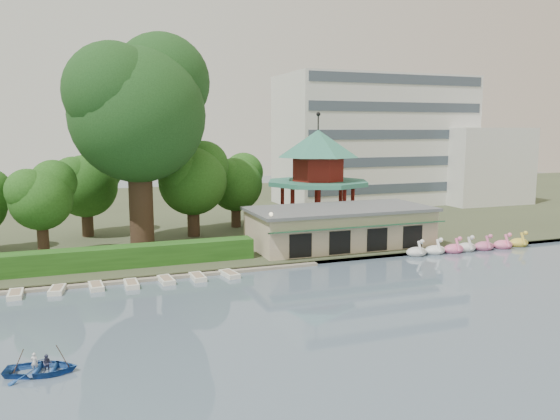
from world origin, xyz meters
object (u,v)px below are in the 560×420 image
pavilion (318,169)px  big_tree (139,104)px  boathouse (340,226)px  dock (120,280)px  rowboat_with_passengers (41,364)px

pavilion → big_tree: bearing=-169.7°
boathouse → big_tree: (-18.82, 6.24, 12.20)m
dock → big_tree: 18.45m
dock → rowboat_with_passengers: size_ratio=6.13×
big_tree → rowboat_with_passengers: size_ratio=3.85×
dock → boathouse: 22.62m
dock → pavilion: (24.00, 14.80, 7.36)m
dock → big_tree: bearing=73.9°
dock → big_tree: (3.18, 11.01, 14.45)m
pavilion → rowboat_with_passengers: size_ratio=2.43×
boathouse → pavilion: 11.43m
boathouse → pavilion: size_ratio=1.38×
boathouse → pavilion: pavilion is taller
pavilion → rowboat_with_passengers: 42.80m
boathouse → rowboat_with_passengers: boathouse is taller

